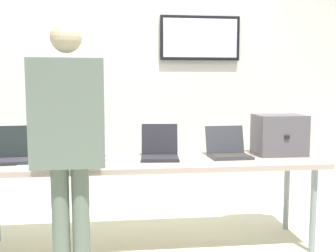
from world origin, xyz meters
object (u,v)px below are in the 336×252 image
object	(u,v)px
laptop_station_0	(6,154)
laptop_station_2	(160,151)
workbench	(149,165)
equipment_box	(279,135)
laptop_station_1	(86,153)
laptop_station_3	(228,150)
person	(69,132)

from	to	relation	value
laptop_station_0	laptop_station_2	xyz separation A→B (m)	(1.20, -0.00, 0.00)
laptop_station_0	laptop_station_2	bearing A→B (deg)	-0.13
workbench	equipment_box	world-z (taller)	equipment_box
laptop_station_0	laptop_station_2	world-z (taller)	laptop_station_2
workbench	laptop_station_0	world-z (taller)	laptop_station_0
laptop_station_1	laptop_station_3	world-z (taller)	laptop_station_3
workbench	laptop_station_1	bearing A→B (deg)	172.61
workbench	laptop_station_3	world-z (taller)	laptop_station_3
laptop_station_3	laptop_station_0	bearing A→B (deg)	-180.00
laptop_station_0	laptop_station_3	size ratio (longest dim) A/B	1.18
workbench	laptop_station_0	distance (m)	1.12
equipment_box	laptop_station_2	size ratio (longest dim) A/B	1.18
laptop_station_0	workbench	bearing A→B (deg)	-2.33
laptop_station_0	person	size ratio (longest dim) A/B	0.24
workbench	laptop_station_2	bearing A→B (deg)	25.41
laptop_station_1	person	bearing A→B (deg)	-92.93
equipment_box	person	distance (m)	1.81
workbench	laptop_station_2	world-z (taller)	laptop_station_2
laptop_station_1	laptop_station_2	xyz separation A→B (m)	(0.59, -0.02, 0.01)
laptop_station_1	laptop_station_2	world-z (taller)	laptop_station_2
laptop_station_3	equipment_box	bearing A→B (deg)	6.75
laptop_station_1	workbench	bearing A→B (deg)	-7.39
equipment_box	laptop_station_0	world-z (taller)	equipment_box
laptop_station_0	laptop_station_3	xyz separation A→B (m)	(1.77, 0.00, -0.00)
laptop_station_2	equipment_box	bearing A→B (deg)	3.19
laptop_station_3	person	size ratio (longest dim) A/B	0.20
workbench	laptop_station_3	bearing A→B (deg)	3.94
laptop_station_0	laptop_station_1	bearing A→B (deg)	1.85
laptop_station_3	person	world-z (taller)	person
workbench	equipment_box	xyz separation A→B (m)	(1.12, 0.10, 0.22)
workbench	equipment_box	distance (m)	1.15
laptop_station_3	workbench	bearing A→B (deg)	-176.06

